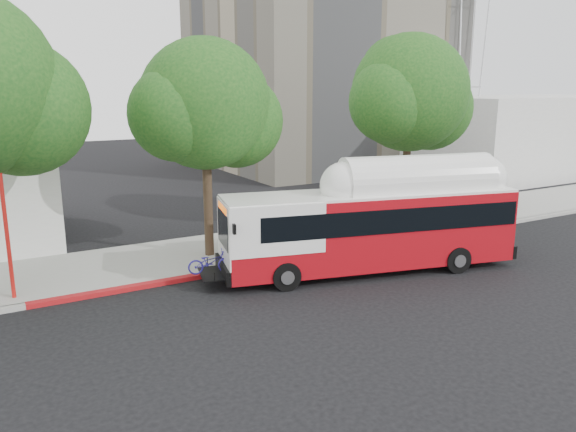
# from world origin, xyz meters

# --- Properties ---
(ground) EXTENTS (120.00, 120.00, 0.00)m
(ground) POSITION_xyz_m (0.00, 0.00, 0.00)
(ground) COLOR black
(ground) RESTS_ON ground
(sidewalk) EXTENTS (60.00, 5.00, 0.15)m
(sidewalk) POSITION_xyz_m (0.00, 6.50, 0.07)
(sidewalk) COLOR gray
(sidewalk) RESTS_ON ground
(curb_strip) EXTENTS (60.00, 0.30, 0.15)m
(curb_strip) POSITION_xyz_m (0.00, 3.90, 0.07)
(curb_strip) COLOR gray
(curb_strip) RESTS_ON ground
(red_curb_segment) EXTENTS (10.00, 0.32, 0.16)m
(red_curb_segment) POSITION_xyz_m (-3.00, 3.90, 0.08)
(red_curb_segment) COLOR #9F1115
(red_curb_segment) RESTS_ON ground
(street_tree_mid) EXTENTS (5.75, 5.00, 8.62)m
(street_tree_mid) POSITION_xyz_m (-0.59, 6.06, 5.91)
(street_tree_mid) COLOR #2D2116
(street_tree_mid) RESTS_ON ground
(street_tree_right) EXTENTS (6.21, 5.40, 9.18)m
(street_tree_right) POSITION_xyz_m (9.44, 5.86, 6.26)
(street_tree_right) COLOR #2D2116
(street_tree_right) RESTS_ON ground
(horizon_block) EXTENTS (20.00, 12.00, 6.00)m
(horizon_block) POSITION_xyz_m (30.00, 16.00, 3.00)
(horizon_block) COLOR silver
(horizon_block) RESTS_ON ground
(transit_bus) EXTENTS (11.87, 4.82, 3.46)m
(transit_bus) POSITION_xyz_m (3.65, 1.48, 1.62)
(transit_bus) COLOR #A30B13
(transit_bus) RESTS_ON ground
(signal_pole) EXTENTS (0.13, 0.43, 4.58)m
(signal_pole) POSITION_xyz_m (-8.25, 4.68, 2.35)
(signal_pole) COLOR red
(signal_pole) RESTS_ON ground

